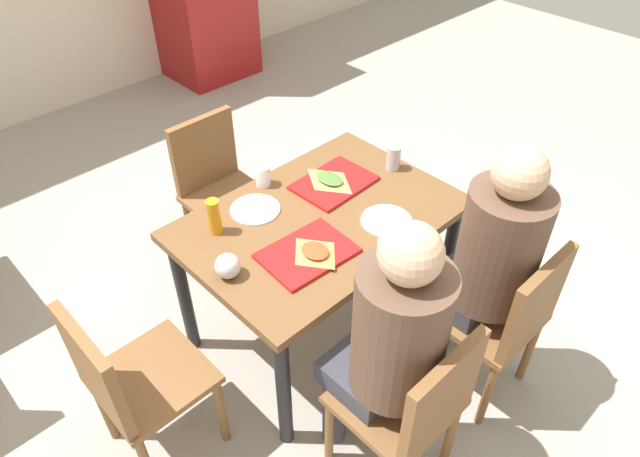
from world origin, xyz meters
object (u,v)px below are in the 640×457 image
at_px(plastic_cup_b, 386,242).
at_px(condiment_bottle, 214,217).
at_px(chair_left_end, 129,381).
at_px(plastic_cup_a, 263,176).
at_px(main_table, 320,232).
at_px(paper_plate_near_edge, 386,221).
at_px(foil_bundle, 228,266).
at_px(person_in_brown_jacket, 488,256).
at_px(tray_red_far, 334,183).
at_px(chair_far_side, 218,183).
at_px(pizza_slice_a, 315,252).
at_px(chair_near_right, 506,316).
at_px(paper_plate_center, 255,209).
at_px(tray_red_near, 307,253).
at_px(chair_near_left, 414,405).
at_px(person_in_red, 390,338).
at_px(soda_can, 393,158).
at_px(pizza_slice_b, 329,180).

bearing_deg(plastic_cup_b, condiment_bottle, 125.97).
height_order(chair_left_end, plastic_cup_a, chair_left_end).
relative_size(main_table, condiment_bottle, 7.41).
distance_m(paper_plate_near_edge, plastic_cup_b, 0.20).
bearing_deg(paper_plate_near_edge, foil_bundle, 163.33).
bearing_deg(person_in_brown_jacket, tray_red_far, 96.55).
height_order(chair_far_side, pizza_slice_a, chair_far_side).
height_order(chair_near_right, paper_plate_center, chair_near_right).
bearing_deg(chair_near_right, tray_red_near, 127.81).
xyz_separation_m(chair_left_end, plastic_cup_a, (0.95, 0.35, 0.29)).
bearing_deg(tray_red_far, paper_plate_center, 165.16).
xyz_separation_m(chair_near_left, chair_left_end, (-0.68, 0.79, 0.00)).
height_order(chair_near_right, person_in_red, person_in_red).
xyz_separation_m(person_in_brown_jacket, foil_bundle, (-0.80, 0.63, 0.04)).
bearing_deg(pizza_slice_a, condiment_bottle, 115.84).
bearing_deg(soda_can, plastic_cup_b, -142.22).
bearing_deg(pizza_slice_b, person_in_brown_jacket, -82.61).
height_order(person_in_brown_jacket, tray_red_far, person_in_brown_jacket).
height_order(chair_far_side, condiment_bottle, condiment_bottle).
height_order(chair_near_left, pizza_slice_b, chair_near_left).
bearing_deg(chair_near_right, tray_red_far, 95.55).
bearing_deg(paper_plate_center, chair_far_side, 72.60).
bearing_deg(chair_near_left, chair_far_side, 79.40).
bearing_deg(pizza_slice_a, pizza_slice_b, 38.90).
bearing_deg(plastic_cup_a, chair_near_left, -103.18).
distance_m(tray_red_far, pizza_slice_a, 0.50).
bearing_deg(person_in_brown_jacket, chair_near_left, -166.71).
bearing_deg(condiment_bottle, tray_red_far, -9.77).
height_order(chair_near_left, chair_near_right, same).
height_order(tray_red_near, tray_red_far, same).
xyz_separation_m(pizza_slice_a, plastic_cup_b, (0.22, -0.17, 0.03)).
height_order(paper_plate_near_edge, foil_bundle, foil_bundle).
bearing_deg(person_in_red, chair_near_left, -90.00).
distance_m(paper_plate_center, soda_can, 0.71).
bearing_deg(plastic_cup_b, pizza_slice_b, 71.36).
distance_m(person_in_red, tray_red_near, 0.52).
bearing_deg(chair_left_end, chair_near_left, -49.35).
xyz_separation_m(paper_plate_near_edge, soda_can, (0.33, 0.25, 0.06)).
height_order(person_in_brown_jacket, paper_plate_center, person_in_brown_jacket).
relative_size(main_table, tray_red_far, 3.29).
bearing_deg(plastic_cup_a, paper_plate_center, -140.42).
relative_size(chair_far_side, pizza_slice_b, 4.04).
xyz_separation_m(chair_far_side, plastic_cup_b, (0.03, -1.14, 0.29)).
height_order(person_in_brown_jacket, pizza_slice_a, person_in_brown_jacket).
bearing_deg(chair_near_left, plastic_cup_a, 76.82).
xyz_separation_m(chair_near_right, tray_red_far, (-0.09, 0.92, 0.24)).
bearing_deg(soda_can, chair_near_left, -134.56).
relative_size(person_in_red, plastic_cup_a, 12.53).
bearing_deg(soda_can, chair_near_right, -104.32).
xyz_separation_m(chair_near_right, person_in_red, (-0.59, 0.14, 0.25)).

